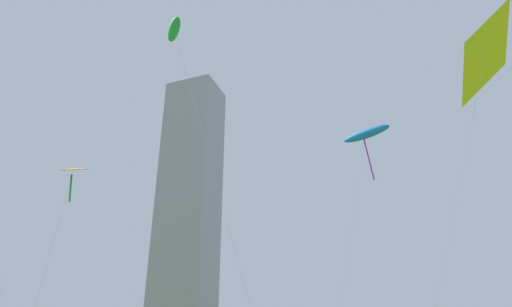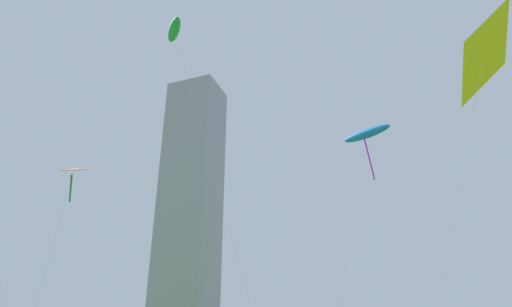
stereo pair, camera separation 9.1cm
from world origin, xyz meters
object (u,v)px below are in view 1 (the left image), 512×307
(kite_flying_6, at_px, (366,134))
(kite_flying_3, at_px, (484,55))
(kite_flying_5, at_px, (174,30))
(distant_highrise_0, at_px, (188,220))
(kite_flying_0, at_px, (73,171))

(kite_flying_6, bearing_deg, kite_flying_3, -73.28)
(kite_flying_6, bearing_deg, kite_flying_5, -143.89)
(kite_flying_6, distance_m, distant_highrise_0, 129.37)
(kite_flying_0, height_order, distant_highrise_0, distant_highrise_0)
(kite_flying_3, height_order, distant_highrise_0, distant_highrise_0)
(kite_flying_3, xyz_separation_m, distant_highrise_0, (-60.94, 125.93, 38.36))
(kite_flying_5, xyz_separation_m, distant_highrise_0, (-44.62, 120.07, 28.99))
(kite_flying_6, xyz_separation_m, distant_highrise_0, (-56.56, 111.36, 33.69))
(kite_flying_0, relative_size, kite_flying_6, 0.67)
(kite_flying_0, bearing_deg, kite_flying_3, -9.66)
(kite_flying_0, relative_size, kite_flying_3, 0.84)
(distant_highrise_0, bearing_deg, kite_flying_6, -55.18)
(kite_flying_0, xyz_separation_m, kite_flying_6, (15.80, 11.13, 6.32))
(kite_flying_0, xyz_separation_m, distant_highrise_0, (-40.76, 122.49, 40.01))
(kite_flying_6, bearing_deg, distant_highrise_0, 116.93)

